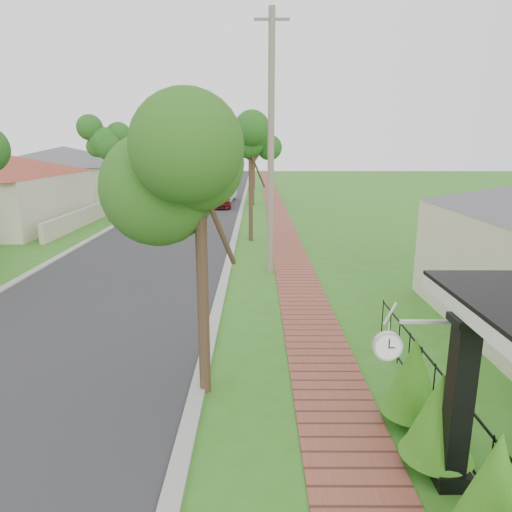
% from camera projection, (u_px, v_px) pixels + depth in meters
% --- Properties ---
extents(ground, '(160.00, 160.00, 0.00)m').
position_uv_depth(ground, '(147.00, 438.00, 7.47)').
color(ground, '#386A19').
rests_on(ground, ground).
extents(road, '(7.00, 120.00, 0.02)m').
position_uv_depth(road, '(176.00, 227.00, 26.91)').
color(road, '#28282B').
rests_on(road, ground).
extents(kerb_right, '(0.30, 120.00, 0.10)m').
position_uv_depth(kerb_right, '(237.00, 227.00, 26.90)').
color(kerb_right, '#9E9E99').
rests_on(kerb_right, ground).
extents(kerb_left, '(0.30, 120.00, 0.10)m').
position_uv_depth(kerb_left, '(114.00, 227.00, 26.92)').
color(kerb_left, '#9E9E99').
rests_on(kerb_left, ground).
extents(sidewalk, '(1.50, 120.00, 0.03)m').
position_uv_depth(sidewalk, '(281.00, 227.00, 26.90)').
color(sidewalk, brown).
rests_on(sidewalk, ground).
extents(porch_post, '(0.48, 0.48, 2.52)m').
position_uv_depth(porch_post, '(458.00, 412.00, 6.23)').
color(porch_post, black).
rests_on(porch_post, ground).
extents(picket_fence, '(0.03, 8.02, 1.00)m').
position_uv_depth(picket_fence, '(449.00, 410.00, 7.34)').
color(picket_fence, black).
rests_on(picket_fence, ground).
extents(street_trees, '(10.70, 37.65, 5.89)m').
position_uv_depth(street_trees, '(191.00, 147.00, 32.49)').
color(street_trees, '#382619').
rests_on(street_trees, ground).
extents(hedge_row, '(0.92, 4.47, 2.05)m').
position_uv_depth(hedge_row, '(461.00, 450.00, 5.91)').
color(hedge_row, '#206C15').
rests_on(hedge_row, ground).
extents(far_house_grey, '(15.56, 15.56, 4.60)m').
position_uv_depth(far_house_grey, '(66.00, 173.00, 39.98)').
color(far_house_grey, beige).
rests_on(far_house_grey, ground).
extents(parked_car_red, '(1.87, 3.91, 1.29)m').
position_uv_depth(parked_car_red, '(220.00, 199.00, 35.03)').
color(parked_car_red, maroon).
rests_on(parked_car_red, ground).
extents(parked_car_white, '(2.00, 4.92, 1.59)m').
position_uv_depth(parked_car_white, '(224.00, 192.00, 39.02)').
color(parked_car_white, silver).
rests_on(parked_car_white, ground).
extents(near_tree, '(2.10, 2.10, 5.38)m').
position_uv_depth(near_tree, '(199.00, 168.00, 7.91)').
color(near_tree, '#382619').
rests_on(near_tree, ground).
extents(utility_pole, '(1.20, 0.24, 9.15)m').
position_uv_depth(utility_pole, '(271.00, 146.00, 16.09)').
color(utility_pole, slate).
rests_on(utility_pole, ground).
extents(station_clock, '(1.06, 0.13, 0.60)m').
position_uv_depth(station_clock, '(391.00, 344.00, 6.42)').
color(station_clock, silver).
rests_on(station_clock, ground).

